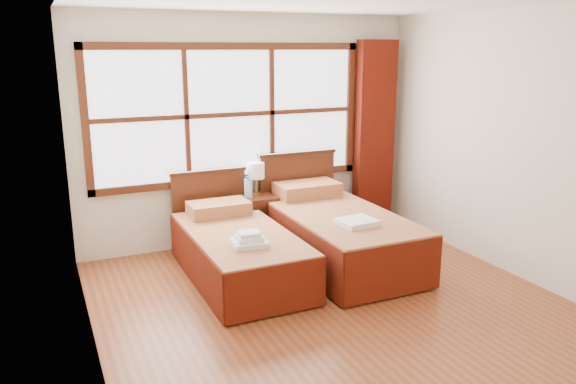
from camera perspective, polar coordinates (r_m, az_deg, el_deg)
name	(u,v)px	position (r m, az deg, el deg)	size (l,w,h in m)	color
floor	(346,316)	(4.93, 5.94, -12.43)	(4.50, 4.50, 0.00)	brown
wall_back	(250,131)	(6.50, -3.87, 6.25)	(4.00, 4.00, 0.00)	silver
wall_left	(86,193)	(3.89, -19.85, -0.12)	(4.50, 4.50, 0.00)	silver
wall_right	(534,149)	(5.77, 23.74, 4.02)	(4.50, 4.50, 0.00)	silver
window	(230,114)	(6.36, -5.90, 7.84)	(3.16, 0.06, 1.56)	white
curtain	(374,135)	(7.12, 8.75, 5.77)	(0.50, 0.16, 2.30)	#5C1409
bed_left	(238,250)	(5.61, -5.14, -5.90)	(0.94, 1.96, 0.91)	#3A1A0C
bed_right	(335,232)	(6.02, 4.79, -4.08)	(1.06, 2.08, 1.03)	#3A1A0C
nightstand	(256,221)	(6.47, -3.28, -2.92)	(0.44, 0.44, 0.59)	#4A2010
towels_left	(249,240)	(5.10, -3.94, -4.90)	(0.34, 0.30, 0.13)	white
towels_right	(357,222)	(5.50, 7.01, -3.05)	(0.38, 0.34, 0.05)	white
lamp	(256,171)	(6.46, -3.25, 2.10)	(0.19, 0.19, 0.37)	gold
bottle_near	(247,188)	(6.31, -4.18, 0.42)	(0.06, 0.06, 0.24)	#A2C2D0
bottle_far	(250,189)	(6.29, -3.91, 0.31)	(0.06, 0.06, 0.23)	#A2C2D0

